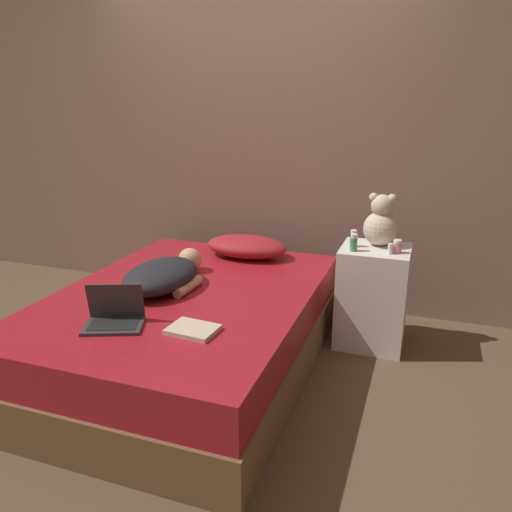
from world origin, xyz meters
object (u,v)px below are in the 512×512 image
at_px(teddy_bear, 381,223).
at_px(book, 193,330).
at_px(bottle_pink, 397,247).
at_px(person_lying, 164,274).
at_px(pillow, 247,246).
at_px(laptop, 114,316).
at_px(bottle_green, 354,243).
at_px(bottle_blue, 353,239).
at_px(bottle_clear, 390,249).

bearing_deg(teddy_bear, book, -120.96).
distance_m(teddy_bear, bottle_pink, 0.21).
height_order(person_lying, teddy_bear, teddy_bear).
bearing_deg(pillow, person_lying, -108.91).
xyz_separation_m(laptop, bottle_pink, (1.25, 1.14, 0.16)).
xyz_separation_m(bottle_green, book, (-0.59, -1.03, -0.21)).
distance_m(laptop, book, 0.40).
bearing_deg(bottle_green, bottle_blue, 99.99).
relative_size(pillow, laptop, 1.75).
relative_size(person_lying, bottle_pink, 8.57).
xyz_separation_m(pillow, bottle_green, (0.77, -0.16, 0.15)).
xyz_separation_m(bottle_pink, bottle_green, (-0.26, -0.05, 0.01)).
bearing_deg(laptop, person_lying, 70.56).
bearing_deg(bottle_clear, bottle_green, -176.58).
bearing_deg(bottle_green, book, -119.89).
height_order(laptop, book, laptop).
height_order(person_lying, bottle_blue, bottle_blue).
distance_m(bottle_clear, book, 1.34).
bearing_deg(teddy_bear, bottle_pink, -49.28).
height_order(laptop, bottle_pink, bottle_pink).
bearing_deg(book, bottle_green, 60.11).
xyz_separation_m(bottle_blue, bottle_green, (0.02, -0.10, -0.00)).
height_order(pillow, bottle_clear, bottle_clear).
bearing_deg(laptop, bottle_clear, 20.52).
height_order(teddy_bear, bottle_pink, teddy_bear).
height_order(pillow, laptop, laptop).
bearing_deg(bottle_blue, book, -117.03).
relative_size(teddy_bear, bottle_clear, 5.19).
bearing_deg(pillow, teddy_bear, 1.30).
relative_size(bottle_pink, bottle_green, 0.77).
bearing_deg(person_lying, pillow, 73.81).
bearing_deg(person_lying, teddy_bear, 35.51).
distance_m(person_lying, laptop, 0.54).
relative_size(teddy_bear, book, 1.38).
xyz_separation_m(laptop, bottle_blue, (0.97, 1.19, 0.17)).
xyz_separation_m(teddy_bear, book, (-0.73, -1.22, -0.30)).
height_order(bottle_pink, book, bottle_pink).
bearing_deg(bottle_pink, bottle_green, -169.61).
xyz_separation_m(bottle_clear, bottle_green, (-0.22, -0.01, 0.02)).
distance_m(pillow, bottle_clear, 1.01).
bearing_deg(book, bottle_clear, 52.15).
xyz_separation_m(laptop, bottle_green, (0.99, 1.09, 0.17)).
relative_size(bottle_blue, bottle_green, 1.00).
bearing_deg(bottle_green, bottle_pink, 10.39).
bearing_deg(book, bottle_blue, 62.97).
bearing_deg(teddy_bear, bottle_blue, -150.35).
height_order(pillow, person_lying, person_lying).
bearing_deg(laptop, bottle_blue, 28.80).
bearing_deg(laptop, book, -13.44).
distance_m(pillow, book, 1.21).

